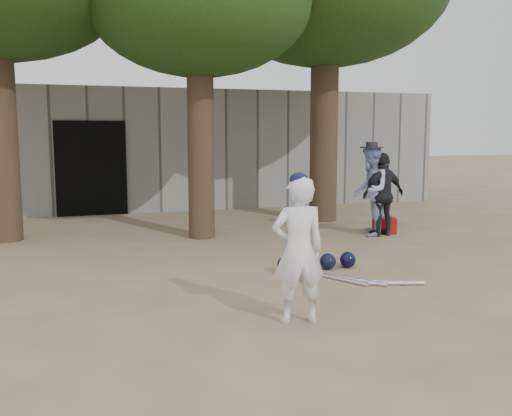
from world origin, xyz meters
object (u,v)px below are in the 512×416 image
object	(u,v)px
boy_player	(298,250)
spectator_blue	(371,191)
red_bag	(384,225)
spectator_dark	(383,194)

from	to	relation	value
boy_player	spectator_blue	size ratio (longest dim) A/B	0.89
red_bag	spectator_blue	bearing A→B (deg)	-162.39
spectator_blue	red_bag	bearing A→B (deg)	136.64
boy_player	spectator_blue	world-z (taller)	spectator_blue
boy_player	spectator_blue	xyz separation A→B (m)	(3.19, 4.19, 0.09)
spectator_blue	spectator_dark	distance (m)	0.24
spectator_dark	red_bag	size ratio (longest dim) A/B	3.70
spectator_blue	red_bag	xyz separation A→B (m)	(0.39, 0.12, -0.69)
boy_player	red_bag	bearing A→B (deg)	-124.44
spectator_blue	boy_player	bearing A→B (deg)	-8.28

